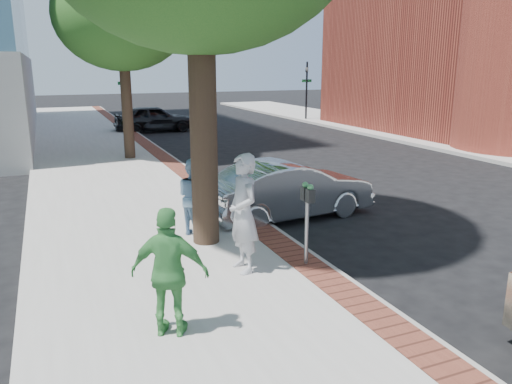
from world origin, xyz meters
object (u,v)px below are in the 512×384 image
person_gray (243,214)px  sedan_silver (288,190)px  person_officer (194,197)px  person_green (170,273)px  parking_meter (307,207)px  bg_car (154,118)px

person_gray → sedan_silver: bearing=138.2°
person_officer → person_green: 4.01m
person_officer → sedan_silver: size_ratio=0.38×
person_green → person_officer: bearing=-82.9°
parking_meter → person_officer: bearing=120.5°
person_officer → person_green: (-1.39, -3.76, 0.06)m
parking_meter → sedan_silver: bearing=69.3°
parking_meter → person_green: 3.12m
person_green → person_gray: bearing=-108.3°
person_gray → person_officer: 2.19m
person_officer → bg_car: (2.85, 17.99, -0.22)m
parking_meter → person_gray: size_ratio=0.72×
person_green → bg_car: person_green is taller
parking_meter → person_officer: 2.71m
person_officer → person_green: bearing=138.2°
person_gray → person_officer: (-0.24, 2.17, -0.21)m
bg_car → person_officer: bearing=170.9°
bg_car → person_green: bearing=168.8°
sedan_silver → person_officer: bearing=99.2°
parking_meter → sedan_silver: (1.15, 3.04, -0.51)m
parking_meter → bg_car: bearing=85.8°
person_officer → person_green: size_ratio=0.93×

